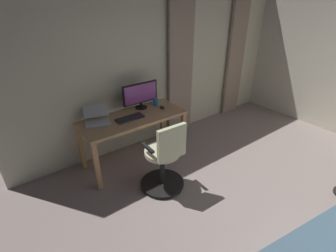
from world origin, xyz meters
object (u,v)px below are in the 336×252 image
computer_mouse (162,107)px  mug_coffee (156,102)px  desk (133,123)px  laptop (97,118)px  computer_monitor (140,94)px  computer_keyboard (130,118)px  office_chair (165,159)px

computer_mouse → mug_coffee: 0.16m
desk → laptop: (0.46, -0.14, 0.15)m
mug_coffee → computer_monitor: bearing=-14.3°
computer_keyboard → laptop: size_ratio=0.91×
desk → mug_coffee: mug_coffee is taller
computer_keyboard → mug_coffee: mug_coffee is taller
desk → computer_keyboard: size_ratio=3.80×
office_chair → mug_coffee: size_ratio=7.47×
desk → laptop: 0.51m
laptop → mug_coffee: laptop is taller
computer_keyboard → computer_mouse: 0.56m
computer_keyboard → mug_coffee: bearing=-161.9°
office_chair → laptop: bearing=118.1°
computer_monitor → laptop: 0.74m
computer_mouse → computer_monitor: bearing=-42.3°
desk → laptop: bearing=-16.3°
office_chair → laptop: size_ratio=2.26×
desk → computer_keyboard: computer_keyboard is taller
desk → office_chair: size_ratio=1.53×
desk → mug_coffee: size_ratio=11.45×
desk → office_chair: office_chair is taller
computer_monitor → mug_coffee: (-0.23, 0.06, -0.16)m
office_chair → computer_keyboard: 0.79m
desk → mug_coffee: bearing=-163.8°
computer_monitor → mug_coffee: computer_monitor is taller
computer_mouse → laptop: bearing=-9.0°
office_chair → laptop: office_chair is taller
computer_mouse → desk: bearing=-1.8°
laptop → computer_mouse: size_ratio=4.24×
office_chair → mug_coffee: (-0.49, -0.91, 0.33)m
desk → computer_mouse: (-0.49, 0.02, 0.11)m
laptop → computer_mouse: bearing=-173.3°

